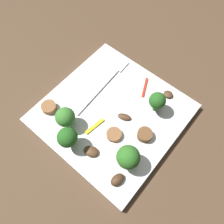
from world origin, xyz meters
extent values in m
plane|color=#4C3826|center=(0.00, 0.00, 0.00)|extent=(1.40, 1.40, 0.00)
cube|color=white|center=(0.00, 0.00, 0.01)|extent=(0.28, 0.28, 0.02)
cube|color=silver|center=(0.02, 0.06, 0.02)|extent=(0.15, 0.01, 0.00)
cube|color=silver|center=(0.11, 0.06, 0.02)|extent=(0.04, 0.02, 0.00)
cylinder|color=#296420|center=(0.06, -0.07, 0.03)|extent=(0.01, 0.01, 0.03)
sphere|color=#235B1E|center=(0.06, -0.07, 0.05)|extent=(0.03, 0.03, 0.03)
cylinder|color=#296420|center=(-0.11, 0.02, 0.03)|extent=(0.01, 0.01, 0.03)
sphere|color=#235B1E|center=(-0.11, 0.02, 0.06)|extent=(0.04, 0.04, 0.04)
cylinder|color=#408630|center=(-0.08, 0.05, 0.03)|extent=(0.01, 0.01, 0.02)
sphere|color=#387A2D|center=(-0.08, 0.05, 0.05)|extent=(0.04, 0.04, 0.04)
cylinder|color=#347525|center=(-0.06, -0.09, 0.03)|extent=(0.01, 0.01, 0.03)
sphere|color=#2D6B23|center=(-0.06, -0.09, 0.05)|extent=(0.04, 0.04, 0.04)
cylinder|color=brown|center=(-0.04, -0.04, 0.02)|extent=(0.03, 0.03, 0.01)
cylinder|color=brown|center=(0.00, -0.08, 0.02)|extent=(0.04, 0.04, 0.02)
cylinder|color=brown|center=(-0.08, 0.11, 0.02)|extent=(0.04, 0.04, 0.01)
ellipsoid|color=#4C331E|center=(-0.09, -0.03, 0.02)|extent=(0.03, 0.04, 0.01)
ellipsoid|color=#422B19|center=(-0.10, -0.10, 0.02)|extent=(0.03, 0.02, 0.01)
ellipsoid|color=#4C331E|center=(0.01, -0.03, 0.02)|extent=(0.02, 0.03, 0.01)
ellipsoid|color=#4C331E|center=(0.11, -0.07, 0.02)|extent=(0.02, 0.02, 0.01)
cube|color=red|center=(0.09, -0.02, 0.02)|extent=(0.05, 0.03, 0.00)
cube|color=yellow|center=(-0.05, 0.01, 0.02)|extent=(0.05, 0.01, 0.00)
camera|label=1|loc=(-0.16, -0.14, 0.44)|focal=35.92mm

